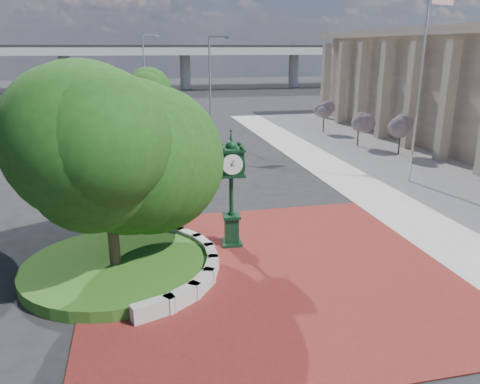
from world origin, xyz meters
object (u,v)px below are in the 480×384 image
Objects in this scene: post_clock at (231,185)px; flagpole_a at (420,82)px; street_lamp_near at (212,79)px; street_lamp_far at (146,68)px; parked_car at (174,107)px.

post_clock is 0.41× the size of flagpole_a.
post_clock is 23.28m from street_lamp_near.
parked_car is at bearing -31.18° from street_lamp_far.
street_lamp_far is at bearing 112.37° from flagpole_a.
flagpole_a is at bearing -63.29° from street_lamp_near.
street_lamp_near reaches higher than post_clock.
street_lamp_near is at bearing 116.71° from flagpole_a.
post_clock is 0.92× the size of parked_car.
parked_car is 5.33m from street_lamp_far.
flagpole_a is at bearing 29.11° from post_clock.
street_lamp_far is (-1.77, 38.48, 2.58)m from post_clock.
street_lamp_far is at bearing 92.64° from post_clock.
street_lamp_far is at bearing 150.35° from parked_car.
post_clock is 0.54× the size of street_lamp_near.
parked_car is at bearing 108.87° from flagpole_a.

